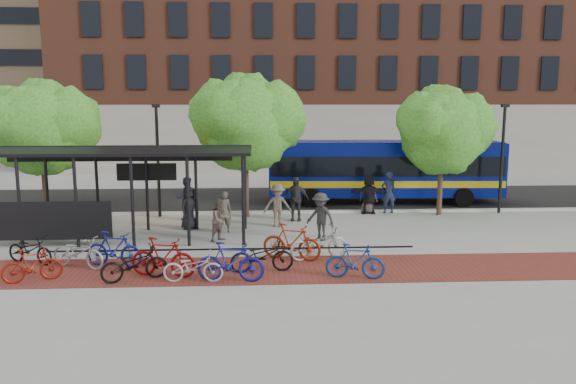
{
  "coord_description": "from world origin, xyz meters",
  "views": [
    {
      "loc": [
        -2.42,
        -22.07,
        5.25
      ],
      "look_at": [
        -1.24,
        0.44,
        1.6
      ],
      "focal_mm": 35.0,
      "sensor_mm": 36.0,
      "label": 1
    }
  ],
  "objects_px": {
    "bus_shelter": "(109,161)",
    "tree_c": "(444,128)",
    "lamp_post_right": "(502,155)",
    "pedestrian_8": "(220,220)",
    "bike_5": "(163,257)",
    "pedestrian_9": "(321,217)",
    "bike_6": "(193,267)",
    "bike_10": "(319,243)",
    "pedestrian_1": "(224,212)",
    "bike_7": "(231,262)",
    "pedestrian_3": "(277,205)",
    "bike_0": "(30,249)",
    "pedestrian_4": "(295,199)",
    "bike_1": "(32,265)",
    "pedestrian_6": "(368,195)",
    "tree_b": "(248,119)",
    "lamp_post_left": "(158,157)",
    "pedestrian_0": "(189,208)",
    "pedestrian_2": "(186,198)",
    "bus": "(384,168)",
    "pedestrian_7": "(388,193)",
    "bike_8": "(262,256)",
    "bike_2": "(78,252)",
    "tree_a": "(43,125)",
    "bike_11": "(355,261)",
    "bike_3": "(114,249)",
    "pedestrian_5": "(369,194)",
    "bike_4": "(134,264)",
    "bike_9": "(292,242)"
  },
  "relations": [
    {
      "from": "tree_a",
      "to": "bike_1",
      "type": "distance_m",
      "value": 10.3
    },
    {
      "from": "bike_4",
      "to": "bike_1",
      "type": "bearing_deg",
      "value": 66.17
    },
    {
      "from": "tree_b",
      "to": "bike_10",
      "type": "height_order",
      "value": "tree_b"
    },
    {
      "from": "bike_5",
      "to": "pedestrian_1",
      "type": "relative_size",
      "value": 1.18
    },
    {
      "from": "lamp_post_right",
      "to": "pedestrian_4",
      "type": "distance_m",
      "value": 10.04
    },
    {
      "from": "bus_shelter",
      "to": "tree_c",
      "type": "height_order",
      "value": "tree_c"
    },
    {
      "from": "bike_6",
      "to": "pedestrian_9",
      "type": "bearing_deg",
      "value": -40.31
    },
    {
      "from": "bike_2",
      "to": "bike_3",
      "type": "height_order",
      "value": "bike_3"
    },
    {
      "from": "lamp_post_right",
      "to": "pedestrian_4",
      "type": "xyz_separation_m",
      "value": [
        -9.81,
        -1.27,
        -1.77
      ]
    },
    {
      "from": "bike_9",
      "to": "pedestrian_1",
      "type": "bearing_deg",
      "value": 53.8
    },
    {
      "from": "lamp_post_right",
      "to": "bike_0",
      "type": "bearing_deg",
      "value": -158.31
    },
    {
      "from": "bike_5",
      "to": "pedestrian_5",
      "type": "relative_size",
      "value": 1.08
    },
    {
      "from": "bus",
      "to": "bike_5",
      "type": "bearing_deg",
      "value": -125.05
    },
    {
      "from": "bike_6",
      "to": "bike_10",
      "type": "bearing_deg",
      "value": -58.67
    },
    {
      "from": "pedestrian_6",
      "to": "bike_1",
      "type": "bearing_deg",
      "value": 60.93
    },
    {
      "from": "lamp_post_right",
      "to": "pedestrian_8",
      "type": "relative_size",
      "value": 3.12
    },
    {
      "from": "bike_2",
      "to": "pedestrian_4",
      "type": "xyz_separation_m",
      "value": [
        7.37,
        6.8,
        0.47
      ]
    },
    {
      "from": "pedestrian_9",
      "to": "bike_7",
      "type": "bearing_deg",
      "value": -84.32
    },
    {
      "from": "lamp_post_left",
      "to": "pedestrian_0",
      "type": "distance_m",
      "value": 3.68
    },
    {
      "from": "bike_0",
      "to": "pedestrian_4",
      "type": "xyz_separation_m",
      "value": [
        9.09,
        6.24,
        0.5
      ]
    },
    {
      "from": "pedestrian_7",
      "to": "pedestrian_6",
      "type": "bearing_deg",
      "value": -8.73
    },
    {
      "from": "bike_10",
      "to": "pedestrian_7",
      "type": "distance_m",
      "value": 8.69
    },
    {
      "from": "tree_b",
      "to": "bike_1",
      "type": "height_order",
      "value": "tree_b"
    },
    {
      "from": "pedestrian_1",
      "to": "lamp_post_right",
      "type": "bearing_deg",
      "value": -179.06
    },
    {
      "from": "pedestrian_3",
      "to": "pedestrian_8",
      "type": "height_order",
      "value": "pedestrian_3"
    },
    {
      "from": "bike_2",
      "to": "pedestrian_7",
      "type": "height_order",
      "value": "pedestrian_7"
    },
    {
      "from": "bike_0",
      "to": "bike_6",
      "type": "bearing_deg",
      "value": -86.66
    },
    {
      "from": "bike_4",
      "to": "bike_8",
      "type": "height_order",
      "value": "bike_8"
    },
    {
      "from": "lamp_post_left",
      "to": "pedestrian_8",
      "type": "height_order",
      "value": "lamp_post_left"
    },
    {
      "from": "bike_5",
      "to": "bus_shelter",
      "type": "bearing_deg",
      "value": 41.84
    },
    {
      "from": "pedestrian_5",
      "to": "pedestrian_7",
      "type": "relative_size",
      "value": 0.95
    },
    {
      "from": "tree_b",
      "to": "pedestrian_3",
      "type": "bearing_deg",
      "value": -60.17
    },
    {
      "from": "bike_1",
      "to": "pedestrian_8",
      "type": "bearing_deg",
      "value": -69.79
    },
    {
      "from": "pedestrian_2",
      "to": "pedestrian_3",
      "type": "height_order",
      "value": "pedestrian_2"
    },
    {
      "from": "tree_c",
      "to": "bike_1",
      "type": "height_order",
      "value": "tree_c"
    },
    {
      "from": "pedestrian_6",
      "to": "pedestrian_7",
      "type": "bearing_deg",
      "value": -158.19
    },
    {
      "from": "pedestrian_9",
      "to": "pedestrian_7",
      "type": "bearing_deg",
      "value": 92.65
    },
    {
      "from": "bike_1",
      "to": "bike_6",
      "type": "bearing_deg",
      "value": -115.0
    },
    {
      "from": "bike_11",
      "to": "pedestrian_9",
      "type": "distance_m",
      "value": 4.75
    },
    {
      "from": "bike_11",
      "to": "pedestrian_2",
      "type": "height_order",
      "value": "pedestrian_2"
    },
    {
      "from": "bike_5",
      "to": "bike_7",
      "type": "bearing_deg",
      "value": -92.72
    },
    {
      "from": "bike_0",
      "to": "bike_11",
      "type": "xyz_separation_m",
      "value": [
        10.32,
        -2.11,
        0.05
      ]
    },
    {
      "from": "bus",
      "to": "bike_10",
      "type": "xyz_separation_m",
      "value": [
        -4.52,
        -10.45,
        -1.3
      ]
    },
    {
      "from": "bike_7",
      "to": "bike_8",
      "type": "xyz_separation_m",
      "value": [
        0.92,
        0.9,
        -0.08
      ]
    },
    {
      "from": "pedestrian_9",
      "to": "pedestrian_6",
      "type": "bearing_deg",
      "value": 100.21
    },
    {
      "from": "lamp_post_left",
      "to": "bike_2",
      "type": "distance_m",
      "value": 8.45
    },
    {
      "from": "bike_5",
      "to": "pedestrian_9",
      "type": "relative_size",
      "value": 1.1
    },
    {
      "from": "tree_b",
      "to": "bike_3",
      "type": "relative_size",
      "value": 3.36
    },
    {
      "from": "pedestrian_4",
      "to": "bike_9",
      "type": "bearing_deg",
      "value": -91.78
    },
    {
      "from": "tree_a",
      "to": "lamp_post_right",
      "type": "bearing_deg",
      "value": 0.69
    }
  ]
}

